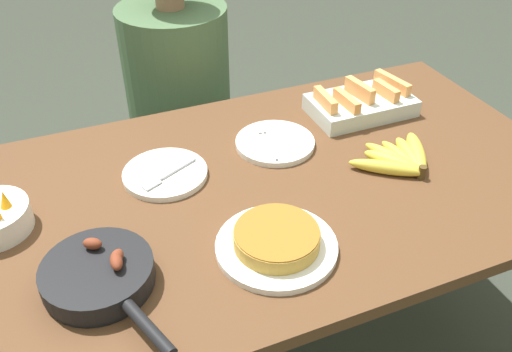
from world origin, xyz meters
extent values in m
cube|color=brown|center=(0.00, 0.00, 0.76)|extent=(1.64, 0.88, 0.03)
cylinder|color=brown|center=(0.76, 0.38, 0.37)|extent=(0.07, 0.07, 0.74)
ellipsoid|color=gold|center=(0.43, -0.06, 0.79)|extent=(0.12, 0.19, 0.04)
ellipsoid|color=gold|center=(0.41, -0.06, 0.79)|extent=(0.07, 0.17, 0.04)
ellipsoid|color=gold|center=(0.39, -0.06, 0.79)|extent=(0.04, 0.17, 0.03)
ellipsoid|color=gold|center=(0.37, -0.05, 0.79)|extent=(0.10, 0.19, 0.03)
ellipsoid|color=gold|center=(0.36, -0.07, 0.79)|extent=(0.12, 0.16, 0.04)
ellipsoid|color=gold|center=(0.33, -0.08, 0.79)|extent=(0.18, 0.14, 0.04)
cylinder|color=#4C3819|center=(0.40, -0.13, 0.79)|extent=(0.02, 0.02, 0.04)
cube|color=silver|center=(0.43, 0.21, 0.80)|extent=(0.30, 0.18, 0.05)
cube|color=#F29E56|center=(0.30, 0.21, 0.84)|extent=(0.03, 0.12, 0.04)
cube|color=#F29E56|center=(0.36, 0.19, 0.84)|extent=(0.03, 0.12, 0.04)
cube|color=#F29E56|center=(0.42, 0.22, 0.84)|extent=(0.04, 0.12, 0.05)
cube|color=#F29E56|center=(0.50, 0.19, 0.84)|extent=(0.03, 0.10, 0.04)
cube|color=#F29E56|center=(0.54, 0.23, 0.84)|extent=(0.05, 0.14, 0.04)
cylinder|color=black|center=(-0.41, -0.18, 0.78)|extent=(0.22, 0.22, 0.01)
cylinder|color=black|center=(-0.41, -0.18, 0.80)|extent=(0.22, 0.22, 0.04)
cylinder|color=black|center=(-0.35, -0.35, 0.81)|extent=(0.07, 0.15, 0.02)
ellipsoid|color=brown|center=(-0.37, -0.20, 0.84)|extent=(0.03, 0.05, 0.02)
ellipsoid|color=brown|center=(-0.41, -0.13, 0.84)|extent=(0.05, 0.04, 0.03)
ellipsoid|color=brown|center=(-0.37, -0.18, 0.84)|extent=(0.04, 0.05, 0.02)
cylinder|color=white|center=(-0.05, -0.22, 0.78)|extent=(0.26, 0.26, 0.02)
cylinder|color=gold|center=(-0.05, -0.22, 0.81)|extent=(0.19, 0.19, 0.03)
cylinder|color=#9F6624|center=(-0.05, -0.22, 0.83)|extent=(0.18, 0.18, 0.00)
cylinder|color=white|center=(-0.20, 0.12, 0.78)|extent=(0.21, 0.21, 0.02)
cylinder|color=#B2B2B7|center=(-0.17, 0.11, 0.79)|extent=(0.11, 0.06, 0.01)
cube|color=#B2B2B7|center=(-0.24, 0.08, 0.79)|extent=(0.05, 0.04, 0.00)
cylinder|color=white|center=(0.12, 0.15, 0.78)|extent=(0.22, 0.22, 0.02)
cylinder|color=#B2B2B7|center=(0.09, 0.12, 0.79)|extent=(0.02, 0.14, 0.01)
cube|color=#B2B2B7|center=(0.10, 0.22, 0.79)|extent=(0.03, 0.05, 0.00)
cone|color=orange|center=(-0.56, 0.07, 0.85)|extent=(0.03, 0.04, 0.05)
cube|color=black|center=(0.00, 0.73, 0.23)|extent=(0.41, 0.41, 0.46)
cylinder|color=#476642|center=(0.00, 0.73, 0.72)|extent=(0.37, 0.37, 0.52)
cylinder|color=#9E7051|center=(0.00, 0.73, 1.01)|extent=(0.09, 0.09, 0.05)
camera|label=1|loc=(-0.41, -0.98, 1.60)|focal=38.00mm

